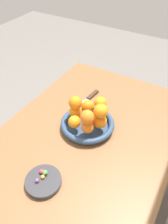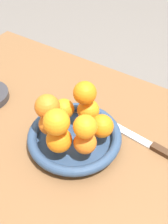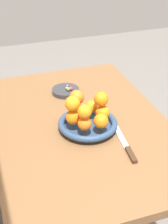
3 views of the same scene
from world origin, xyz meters
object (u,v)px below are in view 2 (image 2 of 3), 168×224
(knife, at_px, (146,143))
(orange_2, at_px, (102,126))
(orange_7, at_px, (85,127))
(orange_0, at_px, (59,140))
(orange_9, at_px, (56,122))
(orange_5, at_px, (50,124))
(orange_4, at_px, (64,109))
(orange_1, at_px, (85,143))
(orange_6, at_px, (47,107))
(orange_3, at_px, (88,110))
(dining_table, at_px, (58,160))
(orange_8, at_px, (85,93))
(fruit_bowl, at_px, (75,137))

(knife, bearing_deg, orange_2, 33.37)
(orange_7, bearing_deg, orange_0, 27.48)
(orange_9, bearing_deg, orange_5, -32.26)
(orange_4, bearing_deg, orange_1, 149.10)
(orange_0, distance_m, orange_9, 0.06)
(orange_6, bearing_deg, knife, -149.29)
(orange_1, height_order, orange_5, same)
(orange_6, bearing_deg, orange_2, -151.71)
(orange_5, bearing_deg, orange_0, 149.85)
(orange_3, relative_size, orange_6, 0.98)
(orange_4, bearing_deg, orange_2, 179.86)
(orange_4, relative_size, knife, 0.22)
(dining_table, distance_m, knife, 0.26)
(orange_2, xyz_separation_m, orange_7, (0.01, 0.07, 0.05))
(dining_table, xyz_separation_m, orange_1, (-0.10, 0.01, 0.16))
(dining_table, bearing_deg, knife, -149.47)
(orange_0, bearing_deg, orange_3, -90.90)
(orange_4, height_order, knife, orange_4)
(orange_8, relative_size, knife, 0.23)
(orange_1, distance_m, orange_9, 0.09)
(orange_2, xyz_separation_m, orange_3, (0.06, -0.03, -0.00))
(orange_3, bearing_deg, orange_7, 118.71)
(orange_1, height_order, orange_9, orange_9)
(orange_7, relative_size, orange_9, 0.90)
(orange_5, bearing_deg, orange_2, -150.90)
(fruit_bowl, bearing_deg, orange_6, 27.40)
(orange_6, height_order, orange_8, orange_8)
(orange_2, relative_size, knife, 0.23)
(orange_7, bearing_deg, orange_2, -95.52)
(orange_1, distance_m, orange_4, 0.13)
(orange_6, distance_m, knife, 0.28)
(dining_table, relative_size, fruit_bowl, 4.41)
(fruit_bowl, xyz_separation_m, orange_8, (0.01, -0.06, 0.11))
(orange_1, distance_m, orange_8, 0.13)
(orange_0, xyz_separation_m, orange_9, (0.00, 0.00, 0.06))
(orange_9, relative_size, knife, 0.24)
(fruit_bowl, distance_m, orange_7, 0.12)
(fruit_bowl, bearing_deg, orange_8, -84.06)
(dining_table, relative_size, orange_3, 18.18)
(dining_table, bearing_deg, orange_5, 45.77)
(orange_2, bearing_deg, orange_8, -20.68)
(orange_0, distance_m, orange_7, 0.08)
(orange_3, xyz_separation_m, orange_4, (0.06, 0.03, -0.00))
(orange_3, bearing_deg, dining_table, 60.99)
(orange_0, relative_size, orange_1, 1.12)
(orange_4, relative_size, orange_7, 1.02)
(orange_1, height_order, orange_8, orange_8)
(fruit_bowl, xyz_separation_m, orange_9, (0.00, 0.06, 0.11))
(dining_table, relative_size, orange_4, 19.30)
(orange_8, bearing_deg, orange_3, -143.05)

